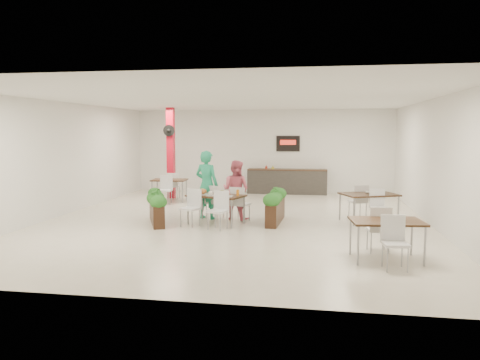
{
  "coord_description": "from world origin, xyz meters",
  "views": [
    {
      "loc": [
        2.11,
        -12.13,
        2.39
      ],
      "look_at": [
        0.12,
        -0.07,
        1.1
      ],
      "focal_mm": 35.0,
      "sensor_mm": 36.0,
      "label": 1
    }
  ],
  "objects_px": {
    "diner_man": "(207,185)",
    "diner_woman": "(236,190)",
    "side_table_a": "(169,183)",
    "side_table_c": "(386,227)",
    "red_column": "(171,152)",
    "planter_right": "(275,204)",
    "main_table": "(216,199)",
    "side_table_b": "(369,198)",
    "service_counter": "(287,181)",
    "planter_left": "(157,204)"
  },
  "relations": [
    {
      "from": "red_column",
      "to": "side_table_a",
      "type": "height_order",
      "value": "red_column"
    },
    {
      "from": "side_table_a",
      "to": "side_table_c",
      "type": "distance_m",
      "value": 8.9
    },
    {
      "from": "side_table_a",
      "to": "side_table_c",
      "type": "bearing_deg",
      "value": -49.78
    },
    {
      "from": "side_table_c",
      "to": "red_column",
      "type": "bearing_deg",
      "value": 125.39
    },
    {
      "from": "planter_right",
      "to": "side_table_b",
      "type": "xyz_separation_m",
      "value": [
        2.41,
        0.5,
        0.16
      ]
    },
    {
      "from": "main_table",
      "to": "red_column",
      "type": "bearing_deg",
      "value": 120.81
    },
    {
      "from": "side_table_a",
      "to": "planter_left",
      "type": "bearing_deg",
      "value": -81.16
    },
    {
      "from": "side_table_a",
      "to": "side_table_c",
      "type": "relative_size",
      "value": 0.99
    },
    {
      "from": "red_column",
      "to": "service_counter",
      "type": "distance_m",
      "value": 4.56
    },
    {
      "from": "planter_right",
      "to": "diner_man",
      "type": "bearing_deg",
      "value": 172.88
    },
    {
      "from": "red_column",
      "to": "side_table_a",
      "type": "bearing_deg",
      "value": -76.76
    },
    {
      "from": "main_table",
      "to": "side_table_c",
      "type": "relative_size",
      "value": 1.16
    },
    {
      "from": "side_table_a",
      "to": "diner_woman",
      "type": "bearing_deg",
      "value": -50.04
    },
    {
      "from": "planter_right",
      "to": "service_counter",
      "type": "bearing_deg",
      "value": 90.64
    },
    {
      "from": "diner_man",
      "to": "side_table_a",
      "type": "relative_size",
      "value": 1.13
    },
    {
      "from": "diner_man",
      "to": "side_table_c",
      "type": "bearing_deg",
      "value": 159.13
    },
    {
      "from": "main_table",
      "to": "diner_woman",
      "type": "bearing_deg",
      "value": 57.77
    },
    {
      "from": "planter_right",
      "to": "side_table_a",
      "type": "xyz_separation_m",
      "value": [
        -3.89,
        3.12,
        0.14
      ]
    },
    {
      "from": "planter_left",
      "to": "side_table_c",
      "type": "distance_m",
      "value": 5.99
    },
    {
      "from": "main_table",
      "to": "planter_right",
      "type": "distance_m",
      "value": 1.57
    },
    {
      "from": "main_table",
      "to": "side_table_c",
      "type": "xyz_separation_m",
      "value": [
        3.84,
        -2.83,
        -0.0
      ]
    },
    {
      "from": "planter_right",
      "to": "side_table_a",
      "type": "bearing_deg",
      "value": 141.23
    },
    {
      "from": "diner_woman",
      "to": "planter_right",
      "type": "relative_size",
      "value": 0.89
    },
    {
      "from": "diner_man",
      "to": "diner_woman",
      "type": "distance_m",
      "value": 0.81
    },
    {
      "from": "diner_man",
      "to": "side_table_a",
      "type": "height_order",
      "value": "diner_man"
    },
    {
      "from": "side_table_b",
      "to": "side_table_c",
      "type": "height_order",
      "value": "same"
    },
    {
      "from": "planter_left",
      "to": "side_table_b",
      "type": "bearing_deg",
      "value": 11.42
    },
    {
      "from": "diner_woman",
      "to": "side_table_a",
      "type": "height_order",
      "value": "diner_woman"
    },
    {
      "from": "main_table",
      "to": "side_table_a",
      "type": "distance_m",
      "value": 4.26
    },
    {
      "from": "side_table_a",
      "to": "red_column",
      "type": "bearing_deg",
      "value": 99.14
    },
    {
      "from": "red_column",
      "to": "planter_right",
      "type": "height_order",
      "value": "red_column"
    },
    {
      "from": "diner_woman",
      "to": "planter_left",
      "type": "height_order",
      "value": "diner_woman"
    },
    {
      "from": "service_counter",
      "to": "side_table_c",
      "type": "relative_size",
      "value": 1.81
    },
    {
      "from": "main_table",
      "to": "side_table_b",
      "type": "bearing_deg",
      "value": 13.14
    },
    {
      "from": "red_column",
      "to": "side_table_c",
      "type": "height_order",
      "value": "red_column"
    },
    {
      "from": "planter_left",
      "to": "side_table_a",
      "type": "height_order",
      "value": "side_table_a"
    },
    {
      "from": "diner_man",
      "to": "side_table_c",
      "type": "relative_size",
      "value": 1.12
    },
    {
      "from": "side_table_b",
      "to": "side_table_c",
      "type": "bearing_deg",
      "value": -114.12
    },
    {
      "from": "diner_woman",
      "to": "planter_left",
      "type": "distance_m",
      "value": 2.13
    },
    {
      "from": "red_column",
      "to": "planter_right",
      "type": "distance_m",
      "value": 5.73
    },
    {
      "from": "red_column",
      "to": "side_table_a",
      "type": "relative_size",
      "value": 1.94
    },
    {
      "from": "planter_right",
      "to": "side_table_b",
      "type": "bearing_deg",
      "value": 11.7
    },
    {
      "from": "planter_right",
      "to": "side_table_c",
      "type": "height_order",
      "value": "planter_right"
    },
    {
      "from": "red_column",
      "to": "planter_left",
      "type": "relative_size",
      "value": 1.94
    },
    {
      "from": "red_column",
      "to": "planter_left",
      "type": "bearing_deg",
      "value": -77.01
    },
    {
      "from": "service_counter",
      "to": "side_table_c",
      "type": "xyz_separation_m",
      "value": [
        2.4,
        -8.99,
        0.14
      ]
    },
    {
      "from": "diner_woman",
      "to": "side_table_a",
      "type": "relative_size",
      "value": 0.97
    },
    {
      "from": "diner_man",
      "to": "diner_woman",
      "type": "height_order",
      "value": "diner_man"
    },
    {
      "from": "planter_left",
      "to": "red_column",
      "type": "bearing_deg",
      "value": 102.99
    },
    {
      "from": "service_counter",
      "to": "planter_right",
      "type": "xyz_separation_m",
      "value": [
        0.06,
        -5.74,
        -0.01
      ]
    }
  ]
}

